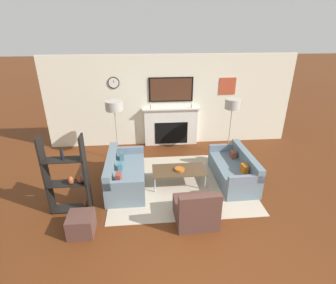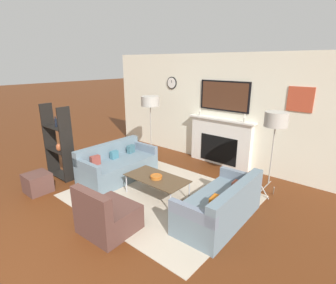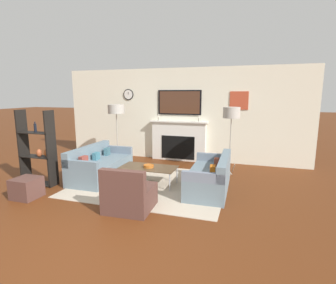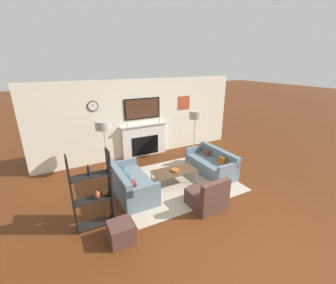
{
  "view_description": "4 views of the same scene",
  "coord_description": "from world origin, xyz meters",
  "px_view_note": "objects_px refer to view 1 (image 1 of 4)",
  "views": [
    {
      "loc": [
        -0.76,
        -2.71,
        3.47
      ],
      "look_at": [
        -0.26,
        2.92,
        0.9
      ],
      "focal_mm": 28.0,
      "sensor_mm": 36.0,
      "label": 1
    },
    {
      "loc": [
        3.05,
        -0.86,
        2.49
      ],
      "look_at": [
        -0.1,
        2.85,
        1.0
      ],
      "focal_mm": 28.0,
      "sensor_mm": 36.0,
      "label": 2
    },
    {
      "loc": [
        2.02,
        -2.63,
        1.95
      ],
      "look_at": [
        0.23,
        2.98,
        0.87
      ],
      "focal_mm": 28.0,
      "sensor_mm": 36.0,
      "label": 3
    },
    {
      "loc": [
        -2.79,
        -2.37,
        3.22
      ],
      "look_at": [
        0.06,
        3.03,
        1.04
      ],
      "focal_mm": 24.0,
      "sensor_mm": 36.0,
      "label": 4
    }
  ],
  "objects_px": {
    "coffee_table": "(179,171)",
    "decorative_bowl": "(180,169)",
    "ottoman": "(81,224)",
    "floor_lamp_right": "(233,105)",
    "shelf_unit": "(69,178)",
    "armchair": "(196,211)",
    "couch_right": "(234,171)",
    "floor_lamp_left": "(114,106)",
    "couch_left": "(125,175)"
  },
  "relations": [
    {
      "from": "couch_left",
      "to": "coffee_table",
      "type": "bearing_deg",
      "value": -2.7
    },
    {
      "from": "couch_left",
      "to": "couch_right",
      "type": "distance_m",
      "value": 2.59
    },
    {
      "from": "floor_lamp_left",
      "to": "ottoman",
      "type": "relative_size",
      "value": 3.72
    },
    {
      "from": "coffee_table",
      "to": "decorative_bowl",
      "type": "xyz_separation_m",
      "value": [
        0.02,
        -0.03,
        0.05
      ]
    },
    {
      "from": "couch_right",
      "to": "armchair",
      "type": "xyz_separation_m",
      "value": [
        -1.18,
        -1.35,
        -0.01
      ]
    },
    {
      "from": "couch_right",
      "to": "coffee_table",
      "type": "xyz_separation_m",
      "value": [
        -1.34,
        -0.06,
        0.1
      ]
    },
    {
      "from": "ottoman",
      "to": "decorative_bowl",
      "type": "bearing_deg",
      "value": 34.95
    },
    {
      "from": "armchair",
      "to": "ottoman",
      "type": "height_order",
      "value": "armchair"
    },
    {
      "from": "floor_lamp_right",
      "to": "coffee_table",
      "type": "bearing_deg",
      "value": -138.56
    },
    {
      "from": "floor_lamp_right",
      "to": "shelf_unit",
      "type": "distance_m",
      "value": 4.46
    },
    {
      "from": "couch_left",
      "to": "ottoman",
      "type": "xyz_separation_m",
      "value": [
        -0.69,
        -1.45,
        -0.09
      ]
    },
    {
      "from": "couch_right",
      "to": "coffee_table",
      "type": "relative_size",
      "value": 1.37
    },
    {
      "from": "couch_left",
      "to": "ottoman",
      "type": "bearing_deg",
      "value": -115.35
    },
    {
      "from": "floor_lamp_right",
      "to": "ottoman",
      "type": "xyz_separation_m",
      "value": [
        -3.54,
        -2.81,
        -1.3
      ]
    },
    {
      "from": "couch_right",
      "to": "shelf_unit",
      "type": "distance_m",
      "value": 3.69
    },
    {
      "from": "couch_right",
      "to": "ottoman",
      "type": "xyz_separation_m",
      "value": [
        -3.28,
        -1.45,
        -0.08
      ]
    },
    {
      "from": "couch_left",
      "to": "floor_lamp_left",
      "type": "distance_m",
      "value": 1.86
    },
    {
      "from": "armchair",
      "to": "coffee_table",
      "type": "xyz_separation_m",
      "value": [
        -0.16,
        1.29,
        0.12
      ]
    },
    {
      "from": "decorative_bowl",
      "to": "shelf_unit",
      "type": "height_order",
      "value": "shelf_unit"
    },
    {
      "from": "ottoman",
      "to": "floor_lamp_right",
      "type": "bearing_deg",
      "value": 38.44
    },
    {
      "from": "couch_right",
      "to": "coffee_table",
      "type": "height_order",
      "value": "couch_right"
    },
    {
      "from": "decorative_bowl",
      "to": "floor_lamp_left",
      "type": "height_order",
      "value": "floor_lamp_left"
    },
    {
      "from": "armchair",
      "to": "ottoman",
      "type": "distance_m",
      "value": 2.1
    },
    {
      "from": "floor_lamp_left",
      "to": "floor_lamp_right",
      "type": "height_order",
      "value": "floor_lamp_left"
    },
    {
      "from": "floor_lamp_left",
      "to": "floor_lamp_right",
      "type": "bearing_deg",
      "value": 0.0
    },
    {
      "from": "coffee_table",
      "to": "floor_lamp_left",
      "type": "xyz_separation_m",
      "value": [
        -1.51,
        1.42,
        1.15
      ]
    },
    {
      "from": "couch_right",
      "to": "coffee_table",
      "type": "distance_m",
      "value": 1.34
    },
    {
      "from": "couch_left",
      "to": "ottoman",
      "type": "distance_m",
      "value": 1.61
    },
    {
      "from": "coffee_table",
      "to": "floor_lamp_right",
      "type": "relative_size",
      "value": 0.73
    },
    {
      "from": "floor_lamp_left",
      "to": "ottoman",
      "type": "xyz_separation_m",
      "value": [
        -0.42,
        -2.81,
        -1.33
      ]
    },
    {
      "from": "couch_left",
      "to": "floor_lamp_left",
      "type": "xyz_separation_m",
      "value": [
        -0.27,
        1.36,
        1.24
      ]
    },
    {
      "from": "decorative_bowl",
      "to": "floor_lamp_left",
      "type": "xyz_separation_m",
      "value": [
        -1.53,
        1.45,
        1.1
      ]
    },
    {
      "from": "couch_left",
      "to": "ottoman",
      "type": "relative_size",
      "value": 3.74
    },
    {
      "from": "coffee_table",
      "to": "floor_lamp_right",
      "type": "xyz_separation_m",
      "value": [
        1.61,
        1.42,
        1.11
      ]
    },
    {
      "from": "decorative_bowl",
      "to": "ottoman",
      "type": "xyz_separation_m",
      "value": [
        -1.95,
        -1.36,
        -0.24
      ]
    },
    {
      "from": "decorative_bowl",
      "to": "ottoman",
      "type": "height_order",
      "value": "decorative_bowl"
    },
    {
      "from": "couch_right",
      "to": "floor_lamp_left",
      "type": "relative_size",
      "value": 0.99
    },
    {
      "from": "floor_lamp_right",
      "to": "shelf_unit",
      "type": "relative_size",
      "value": 1.02
    },
    {
      "from": "coffee_table",
      "to": "shelf_unit",
      "type": "relative_size",
      "value": 0.75
    },
    {
      "from": "couch_left",
      "to": "floor_lamp_left",
      "type": "relative_size",
      "value": 1.01
    },
    {
      "from": "coffee_table",
      "to": "shelf_unit",
      "type": "bearing_deg",
      "value": -162.57
    },
    {
      "from": "armchair",
      "to": "decorative_bowl",
      "type": "bearing_deg",
      "value": 96.66
    },
    {
      "from": "shelf_unit",
      "to": "ottoman",
      "type": "bearing_deg",
      "value": -66.03
    },
    {
      "from": "decorative_bowl",
      "to": "shelf_unit",
      "type": "distance_m",
      "value": 2.38
    },
    {
      "from": "coffee_table",
      "to": "ottoman",
      "type": "height_order",
      "value": "coffee_table"
    },
    {
      "from": "couch_right",
      "to": "floor_lamp_left",
      "type": "distance_m",
      "value": 3.4
    },
    {
      "from": "floor_lamp_left",
      "to": "floor_lamp_right",
      "type": "distance_m",
      "value": 3.12
    },
    {
      "from": "shelf_unit",
      "to": "ottoman",
      "type": "xyz_separation_m",
      "value": [
        0.31,
        -0.69,
        -0.55
      ]
    },
    {
      "from": "armchair",
      "to": "floor_lamp_right",
      "type": "relative_size",
      "value": 0.48
    },
    {
      "from": "floor_lamp_left",
      "to": "ottoman",
      "type": "bearing_deg",
      "value": -98.55
    }
  ]
}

